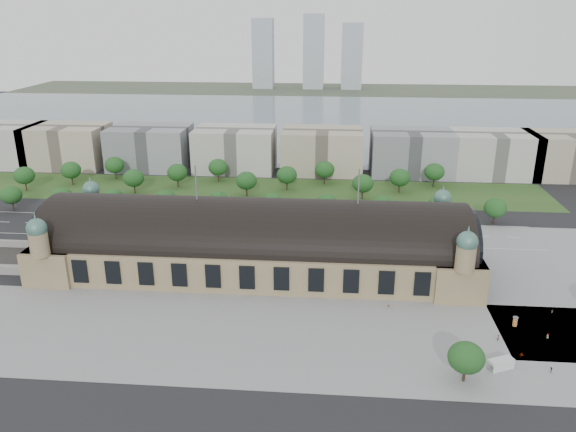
# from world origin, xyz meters

# --- Properties ---
(ground) EXTENTS (900.00, 900.00, 0.00)m
(ground) POSITION_xyz_m (0.00, 0.00, 0.00)
(ground) COLOR black
(ground) RESTS_ON ground
(station) EXTENTS (150.00, 48.40, 44.30)m
(station) POSITION_xyz_m (0.00, 0.00, 10.28)
(station) COLOR #93845B
(station) RESTS_ON ground
(plaza_south) EXTENTS (190.00, 48.00, 0.12)m
(plaza_south) POSITION_xyz_m (10.00, -44.00, 0.00)
(plaza_south) COLOR gray
(plaza_south) RESTS_ON ground
(plaza_east) EXTENTS (56.00, 100.00, 0.12)m
(plaza_east) POSITION_xyz_m (103.00, 0.00, 0.00)
(plaza_east) COLOR gray
(plaza_east) RESTS_ON ground
(road_slab) EXTENTS (260.00, 26.00, 0.10)m
(road_slab) POSITION_xyz_m (-20.00, 38.00, 0.00)
(road_slab) COLOR black
(road_slab) RESTS_ON ground
(grass_belt) EXTENTS (300.00, 45.00, 0.10)m
(grass_belt) POSITION_xyz_m (-15.00, 93.00, 0.00)
(grass_belt) COLOR #2B4C1E
(grass_belt) RESTS_ON ground
(petrol_station) EXTENTS (14.00, 13.00, 5.05)m
(petrol_station) POSITION_xyz_m (-53.91, 65.28, 2.95)
(petrol_station) COLOR #EA560D
(petrol_station) RESTS_ON ground
(lake) EXTENTS (700.00, 320.00, 0.08)m
(lake) POSITION_xyz_m (0.00, 298.00, 0.00)
(lake) COLOR slate
(lake) RESTS_ON ground
(far_shore) EXTENTS (700.00, 120.00, 0.14)m
(far_shore) POSITION_xyz_m (0.00, 498.00, 0.00)
(far_shore) COLOR #44513D
(far_shore) RESTS_ON ground
(far_tower_left) EXTENTS (24.00, 24.00, 80.00)m
(far_tower_left) POSITION_xyz_m (-60.00, 508.00, 40.00)
(far_tower_left) COLOR #9EA8B2
(far_tower_left) RESTS_ON ground
(far_tower_mid) EXTENTS (24.00, 24.00, 85.00)m
(far_tower_mid) POSITION_xyz_m (0.00, 508.00, 42.50)
(far_tower_mid) COLOR #9EA8B2
(far_tower_mid) RESTS_ON ground
(far_tower_right) EXTENTS (24.00, 24.00, 75.00)m
(far_tower_right) POSITION_xyz_m (45.00, 508.00, 37.50)
(far_tower_right) COLOR #9EA8B2
(far_tower_right) RESTS_ON ground
(office_0) EXTENTS (45.00, 32.00, 24.00)m
(office_0) POSITION_xyz_m (-170.00, 133.00, 12.00)
(office_0) COLOR #B9B8AF
(office_0) RESTS_ON ground
(office_1) EXTENTS (45.00, 32.00, 24.00)m
(office_1) POSITION_xyz_m (-130.00, 133.00, 12.00)
(office_1) COLOR #B6A68F
(office_1) RESTS_ON ground
(office_2) EXTENTS (45.00, 32.00, 24.00)m
(office_2) POSITION_xyz_m (-80.00, 133.00, 12.00)
(office_2) COLOR gray
(office_2) RESTS_ON ground
(office_3) EXTENTS (45.00, 32.00, 24.00)m
(office_3) POSITION_xyz_m (-30.00, 133.00, 12.00)
(office_3) COLOR #B9B8AF
(office_3) RESTS_ON ground
(office_4) EXTENTS (45.00, 32.00, 24.00)m
(office_4) POSITION_xyz_m (20.00, 133.00, 12.00)
(office_4) COLOR #B6A68F
(office_4) RESTS_ON ground
(office_5) EXTENTS (45.00, 32.00, 24.00)m
(office_5) POSITION_xyz_m (70.00, 133.00, 12.00)
(office_5) COLOR gray
(office_5) RESTS_ON ground
(office_6) EXTENTS (45.00, 32.00, 24.00)m
(office_6) POSITION_xyz_m (115.00, 133.00, 12.00)
(office_6) COLOR #B9B8AF
(office_6) RESTS_ON ground
(office_7) EXTENTS (45.00, 32.00, 24.00)m
(office_7) POSITION_xyz_m (155.00, 133.00, 12.00)
(office_7) COLOR #B6A68F
(office_7) RESTS_ON ground
(tree_row_0) EXTENTS (9.60, 9.60, 11.52)m
(tree_row_0) POSITION_xyz_m (-120.00, 53.00, 7.43)
(tree_row_0) COLOR #2D2116
(tree_row_0) RESTS_ON ground
(tree_row_1) EXTENTS (9.60, 9.60, 11.52)m
(tree_row_1) POSITION_xyz_m (-96.00, 53.00, 7.43)
(tree_row_1) COLOR #2D2116
(tree_row_1) RESTS_ON ground
(tree_row_2) EXTENTS (9.60, 9.60, 11.52)m
(tree_row_2) POSITION_xyz_m (-72.00, 53.00, 7.43)
(tree_row_2) COLOR #2D2116
(tree_row_2) RESTS_ON ground
(tree_row_3) EXTENTS (9.60, 9.60, 11.52)m
(tree_row_3) POSITION_xyz_m (-48.00, 53.00, 7.43)
(tree_row_3) COLOR #2D2116
(tree_row_3) RESTS_ON ground
(tree_row_4) EXTENTS (9.60, 9.60, 11.52)m
(tree_row_4) POSITION_xyz_m (-24.00, 53.00, 7.43)
(tree_row_4) COLOR #2D2116
(tree_row_4) RESTS_ON ground
(tree_row_5) EXTENTS (9.60, 9.60, 11.52)m
(tree_row_5) POSITION_xyz_m (0.00, 53.00, 7.43)
(tree_row_5) COLOR #2D2116
(tree_row_5) RESTS_ON ground
(tree_row_6) EXTENTS (9.60, 9.60, 11.52)m
(tree_row_6) POSITION_xyz_m (24.00, 53.00, 7.43)
(tree_row_6) COLOR #2D2116
(tree_row_6) RESTS_ON ground
(tree_row_7) EXTENTS (9.60, 9.60, 11.52)m
(tree_row_7) POSITION_xyz_m (48.00, 53.00, 7.43)
(tree_row_7) COLOR #2D2116
(tree_row_7) RESTS_ON ground
(tree_row_8) EXTENTS (9.60, 9.60, 11.52)m
(tree_row_8) POSITION_xyz_m (72.00, 53.00, 7.43)
(tree_row_8) COLOR #2D2116
(tree_row_8) RESTS_ON ground
(tree_row_9) EXTENTS (9.60, 9.60, 11.52)m
(tree_row_9) POSITION_xyz_m (96.00, 53.00, 7.43)
(tree_row_9) COLOR #2D2116
(tree_row_9) RESTS_ON ground
(tree_belt_0) EXTENTS (10.40, 10.40, 12.48)m
(tree_belt_0) POSITION_xyz_m (-130.00, 83.00, 8.05)
(tree_belt_0) COLOR #2D2116
(tree_belt_0) RESTS_ON ground
(tree_belt_1) EXTENTS (10.40, 10.40, 12.48)m
(tree_belt_1) POSITION_xyz_m (-111.00, 95.00, 8.05)
(tree_belt_1) COLOR #2D2116
(tree_belt_1) RESTS_ON ground
(tree_belt_2) EXTENTS (10.40, 10.40, 12.48)m
(tree_belt_2) POSITION_xyz_m (-92.00, 107.00, 8.05)
(tree_belt_2) COLOR #2D2116
(tree_belt_2) RESTS_ON ground
(tree_belt_3) EXTENTS (10.40, 10.40, 12.48)m
(tree_belt_3) POSITION_xyz_m (-73.00, 83.00, 8.05)
(tree_belt_3) COLOR #2D2116
(tree_belt_3) RESTS_ON ground
(tree_belt_4) EXTENTS (10.40, 10.40, 12.48)m
(tree_belt_4) POSITION_xyz_m (-54.00, 95.00, 8.05)
(tree_belt_4) COLOR #2D2116
(tree_belt_4) RESTS_ON ground
(tree_belt_5) EXTENTS (10.40, 10.40, 12.48)m
(tree_belt_5) POSITION_xyz_m (-35.00, 107.00, 8.05)
(tree_belt_5) COLOR #2D2116
(tree_belt_5) RESTS_ON ground
(tree_belt_6) EXTENTS (10.40, 10.40, 12.48)m
(tree_belt_6) POSITION_xyz_m (-16.00, 83.00, 8.05)
(tree_belt_6) COLOR #2D2116
(tree_belt_6) RESTS_ON ground
(tree_belt_7) EXTENTS (10.40, 10.40, 12.48)m
(tree_belt_7) POSITION_xyz_m (3.00, 95.00, 8.05)
(tree_belt_7) COLOR #2D2116
(tree_belt_7) RESTS_ON ground
(tree_belt_8) EXTENTS (10.40, 10.40, 12.48)m
(tree_belt_8) POSITION_xyz_m (22.00, 107.00, 8.05)
(tree_belt_8) COLOR #2D2116
(tree_belt_8) RESTS_ON ground
(tree_belt_9) EXTENTS (10.40, 10.40, 12.48)m
(tree_belt_9) POSITION_xyz_m (41.00, 83.00, 8.05)
(tree_belt_9) COLOR #2D2116
(tree_belt_9) RESTS_ON ground
(tree_belt_10) EXTENTS (10.40, 10.40, 12.48)m
(tree_belt_10) POSITION_xyz_m (60.00, 95.00, 8.05)
(tree_belt_10) COLOR #2D2116
(tree_belt_10) RESTS_ON ground
(tree_belt_11) EXTENTS (10.40, 10.40, 12.48)m
(tree_belt_11) POSITION_xyz_m (79.00, 107.00, 8.05)
(tree_belt_11) COLOR #2D2116
(tree_belt_11) RESTS_ON ground
(tree_plaza_s) EXTENTS (9.00, 9.00, 10.64)m
(tree_plaza_s) POSITION_xyz_m (60.00, -60.00, 6.80)
(tree_plaza_s) COLOR #2D2116
(tree_plaza_s) RESTS_ON ground
(traffic_car_2) EXTENTS (5.37, 2.88, 1.43)m
(traffic_car_2) POSITION_xyz_m (-42.42, 31.25, 0.72)
(traffic_car_2) COLOR black
(traffic_car_2) RESTS_ON ground
(traffic_car_3) EXTENTS (4.78, 2.19, 1.35)m
(traffic_car_3) POSITION_xyz_m (-12.15, 41.30, 0.68)
(traffic_car_3) COLOR maroon
(traffic_car_3) RESTS_ON ground
(traffic_car_4) EXTENTS (4.72, 2.18, 1.56)m
(traffic_car_4) POSITION_xyz_m (18.95, 38.96, 0.78)
(traffic_car_4) COLOR #1B1D4C
(traffic_car_4) RESTS_ON ground
(traffic_car_5) EXTENTS (4.64, 1.99, 1.49)m
(traffic_car_5) POSITION_xyz_m (45.73, 43.96, 0.74)
(traffic_car_5) COLOR slate
(traffic_car_5) RESTS_ON ground
(traffic_car_6) EXTENTS (5.65, 2.89, 1.53)m
(traffic_car_6) POSITION_xyz_m (82.23, 35.28, 0.76)
(traffic_car_6) COLOR silver
(traffic_car_6) RESTS_ON ground
(parked_car_0) EXTENTS (4.20, 3.75, 1.38)m
(parked_car_0) POSITION_xyz_m (-63.56, 21.00, 0.69)
(parked_car_0) COLOR black
(parked_car_0) RESTS_ON ground
(parked_car_1) EXTENTS (5.46, 4.68, 1.39)m
(parked_car_1) POSITION_xyz_m (-50.97, 23.57, 0.70)
(parked_car_1) COLOR maroon
(parked_car_1) RESTS_ON ground
(parked_car_2) EXTENTS (4.87, 3.37, 1.31)m
(parked_car_2) POSITION_xyz_m (-47.39, 25.00, 0.65)
(parked_car_2) COLOR #172143
(parked_car_2) RESTS_ON ground
(parked_car_3) EXTENTS (4.14, 3.14, 1.31)m
(parked_car_3) POSITION_xyz_m (-60.54, 21.00, 0.66)
(parked_car_3) COLOR #505356
(parked_car_3) RESTS_ON ground
(parked_car_4) EXTENTS (4.67, 3.14, 1.46)m
(parked_car_4) POSITION_xyz_m (-45.72, 21.00, 0.73)
(parked_car_4) COLOR silver
(parked_car_4) RESTS_ON ground
(parked_car_5) EXTENTS (5.42, 4.40, 1.37)m
(parked_car_5) POSITION_xyz_m (-39.59, 21.00, 0.69)
(parked_car_5) COLOR gray
(parked_car_5) RESTS_ON ground
(parked_car_6) EXTENTS (5.10, 3.78, 1.37)m
(parked_car_6) POSITION_xyz_m (-18.00, 22.71, 0.69)
(parked_car_6) COLOR black
(parked_car_6) RESTS_ON ground
(bus_west) EXTENTS (12.48, 3.41, 3.45)m
(bus_west) POSITION_xyz_m (-18.29, 31.72, 1.72)
(bus_west) COLOR red
(bus_west) RESTS_ON ground
(bus_mid) EXTENTS (12.05, 2.96, 3.35)m
(bus_mid) POSITION_xyz_m (12.68, 27.00, 1.67)
(bus_mid) COLOR beige
(bus_mid) RESTS_ON ground
(bus_east) EXTENTS (13.79, 4.20, 3.78)m
(bus_east) POSITION_xyz_m (29.46, 31.51, 1.89)
(bus_east) COLOR #BBB8AD
(bus_east) RESTS_ON ground
(van_south) EXTENTS (7.03, 5.09, 2.83)m
(van_south) POSITION_xyz_m (70.17, -54.12, 1.35)
(van_south) COLOR silver
(van_south) RESTS_ON ground
(advertising_column) EXTENTS (1.55, 1.55, 2.94)m
(advertising_column) POSITION_xyz_m (80.35, -32.26, 1.53)
(advertising_column) COLOR #D35334
(advertising_column) RESTS_ON ground
(pedestrian_0) EXTENTS (0.85, 0.62, 1.57)m
(pedestrian_0) POSITION_xyz_m (44.55, -25.68, 0.79)
(pedestrian_0) COLOR gray
(pedestrian_0) RESTS_ON ground
(pedestrian_1) EXTENTS (0.63, 0.80, 1.91)m
(pedestrian_1) POSITION_xyz_m (73.37, -40.76, 0.96)
(pedestrian_1) COLOR gray
(pedestrian_1) RESTS_ON ground
(pedestrian_2) EXTENTS (0.63, 0.87, 1.60)m
(pedestrian_2) POSITION_xyz_m (93.70, -24.11, 0.80)
(pedestrian_2) COLOR gray
(pedestrian_2) RESTS_ON ground
(pedestrian_3) EXTENTS (1.15, 0.86, 1.78)m
(pedestrian_3) POSITION_xyz_m (77.28, -48.73, 0.89)
(pedestrian_3) COLOR gray
(pedestrian_3) RESTS_ON ground
(pedestrian_4) EXTENTS (0.84, 1.11, 1.57)m
(pedestrian_4) POSITION_xyz_m (82.79, -54.69, 0.79)
(pedestrian_4) COLOR gray
(pedestrian_4) RESTS_ON ground
(pedestrian_5) EXTENTS (0.67, 0.86, 1.55)m
(pedestrian_5) POSITION_xyz_m (87.57, -38.28, 0.78)
(pedestrian_5) COLOR gray
(pedestrian_5) RESTS_ON ground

